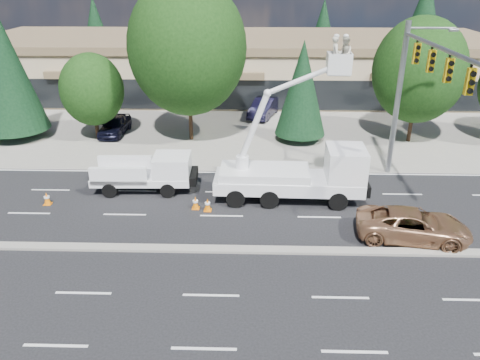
{
  "coord_description": "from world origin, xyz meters",
  "views": [
    {
      "loc": [
        1.54,
        -17.83,
        11.57
      ],
      "look_at": [
        0.97,
        2.4,
        2.4
      ],
      "focal_mm": 35.0,
      "sensor_mm": 36.0,
      "label": 1
    }
  ],
  "objects_px": {
    "bucket_truck": "(302,168)",
    "minivan": "(413,225)",
    "signal_mast": "(414,83)",
    "utility_pickup": "(149,176)"
  },
  "relations": [
    {
      "from": "bucket_truck",
      "to": "minivan",
      "type": "distance_m",
      "value": 6.35
    },
    {
      "from": "signal_mast",
      "to": "minivan",
      "type": "height_order",
      "value": "signal_mast"
    },
    {
      "from": "signal_mast",
      "to": "minivan",
      "type": "bearing_deg",
      "value": -99.62
    },
    {
      "from": "signal_mast",
      "to": "utility_pickup",
      "type": "bearing_deg",
      "value": -176.57
    },
    {
      "from": "utility_pickup",
      "to": "minivan",
      "type": "height_order",
      "value": "utility_pickup"
    },
    {
      "from": "bucket_truck",
      "to": "minivan",
      "type": "relative_size",
      "value": 1.69
    },
    {
      "from": "signal_mast",
      "to": "utility_pickup",
      "type": "xyz_separation_m",
      "value": [
        -14.3,
        -0.86,
        -5.19
      ]
    },
    {
      "from": "signal_mast",
      "to": "bucket_truck",
      "type": "bearing_deg",
      "value": -162.6
    },
    {
      "from": "utility_pickup",
      "to": "bucket_truck",
      "type": "xyz_separation_m",
      "value": [
        8.5,
        -0.96,
        1.02
      ]
    },
    {
      "from": "utility_pickup",
      "to": "minivan",
      "type": "bearing_deg",
      "value": -21.82
    }
  ]
}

